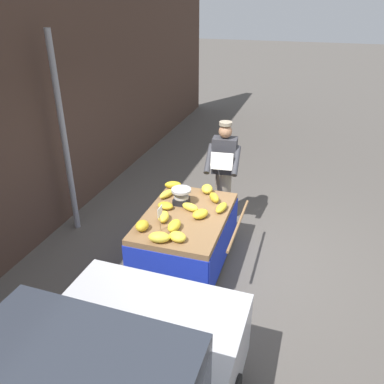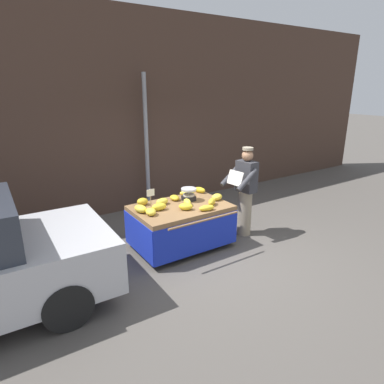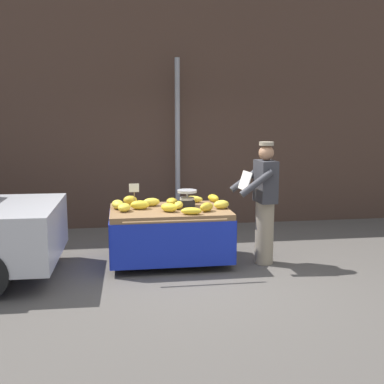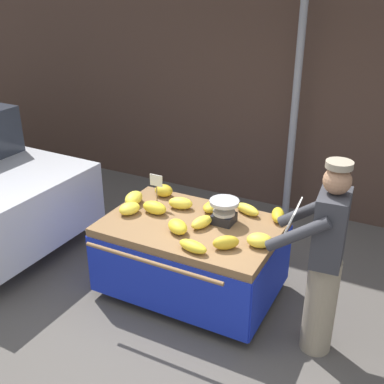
{
  "view_description": "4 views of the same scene",
  "coord_description": "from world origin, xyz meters",
  "px_view_note": "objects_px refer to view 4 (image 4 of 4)",
  "views": [
    {
      "loc": [
        -4.7,
        -0.84,
        3.45
      ],
      "look_at": [
        -0.1,
        0.61,
        1.0
      ],
      "focal_mm": 36.58,
      "sensor_mm": 36.0,
      "label": 1
    },
    {
      "loc": [
        -3.19,
        -4.06,
        2.78
      ],
      "look_at": [
        -0.04,
        0.73,
        0.95
      ],
      "focal_mm": 31.2,
      "sensor_mm": 36.0,
      "label": 2
    },
    {
      "loc": [
        -1.02,
        -5.97,
        2.1
      ],
      "look_at": [
        -0.03,
        0.66,
        1.0
      ],
      "focal_mm": 45.14,
      "sensor_mm": 36.0,
      "label": 3
    },
    {
      "loc": [
        1.48,
        -2.92,
        2.94
      ],
      "look_at": [
        -0.29,
        0.51,
        1.17
      ],
      "focal_mm": 44.65,
      "sensor_mm": 36.0,
      "label": 4
    }
  ],
  "objects_px": {
    "banana_bunch_2": "(193,246)",
    "banana_bunch_7": "(202,222)",
    "banana_bunch_3": "(278,215)",
    "banana_bunch_11": "(134,198)",
    "banana_cart": "(191,242)",
    "banana_bunch_8": "(226,243)",
    "banana_bunch_1": "(181,203)",
    "banana_bunch_12": "(260,240)",
    "street_pole": "(295,103)",
    "weighing_scale": "(224,211)",
    "price_sign": "(156,183)",
    "banana_bunch_9": "(129,209)",
    "banana_bunch_6": "(212,207)",
    "banana_bunch_5": "(164,191)",
    "banana_bunch_0": "(247,209)",
    "banana_bunch_4": "(178,227)",
    "banana_bunch_10": "(155,208)",
    "vendor_person": "(324,260)"
  },
  "relations": [
    {
      "from": "banana_bunch_2",
      "to": "banana_bunch_7",
      "type": "bearing_deg",
      "value": 106.21
    },
    {
      "from": "banana_bunch_3",
      "to": "banana_bunch_11",
      "type": "bearing_deg",
      "value": -166.61
    },
    {
      "from": "banana_cart",
      "to": "banana_bunch_8",
      "type": "bearing_deg",
      "value": -29.64
    },
    {
      "from": "banana_cart",
      "to": "banana_bunch_1",
      "type": "bearing_deg",
      "value": 136.08
    },
    {
      "from": "banana_cart",
      "to": "banana_bunch_11",
      "type": "distance_m",
      "value": 0.77
    },
    {
      "from": "banana_bunch_2",
      "to": "banana_bunch_12",
      "type": "relative_size",
      "value": 1.24
    },
    {
      "from": "street_pole",
      "to": "weighing_scale",
      "type": "height_order",
      "value": "street_pole"
    },
    {
      "from": "price_sign",
      "to": "banana_bunch_7",
      "type": "height_order",
      "value": "price_sign"
    },
    {
      "from": "banana_bunch_7",
      "to": "banana_bunch_8",
      "type": "height_order",
      "value": "banana_bunch_8"
    },
    {
      "from": "banana_cart",
      "to": "banana_bunch_9",
      "type": "bearing_deg",
      "value": -170.79
    },
    {
      "from": "price_sign",
      "to": "banana_bunch_2",
      "type": "height_order",
      "value": "price_sign"
    },
    {
      "from": "banana_bunch_12",
      "to": "banana_bunch_7",
      "type": "bearing_deg",
      "value": 172.5
    },
    {
      "from": "street_pole",
      "to": "banana_bunch_6",
      "type": "distance_m",
      "value": 1.86
    },
    {
      "from": "street_pole",
      "to": "banana_bunch_5",
      "type": "height_order",
      "value": "street_pole"
    },
    {
      "from": "banana_bunch_0",
      "to": "banana_bunch_9",
      "type": "bearing_deg",
      "value": -152.77
    },
    {
      "from": "banana_bunch_2",
      "to": "banana_bunch_11",
      "type": "bearing_deg",
      "value": 150.74
    },
    {
      "from": "banana_bunch_4",
      "to": "banana_bunch_6",
      "type": "height_order",
      "value": "banana_bunch_4"
    },
    {
      "from": "banana_bunch_6",
      "to": "banana_bunch_9",
      "type": "distance_m",
      "value": 0.81
    },
    {
      "from": "banana_bunch_2",
      "to": "banana_bunch_12",
      "type": "distance_m",
      "value": 0.58
    },
    {
      "from": "banana_bunch_4",
      "to": "banana_bunch_9",
      "type": "bearing_deg",
      "value": 169.73
    },
    {
      "from": "banana_bunch_0",
      "to": "banana_bunch_4",
      "type": "distance_m",
      "value": 0.77
    },
    {
      "from": "street_pole",
      "to": "banana_bunch_9",
      "type": "relative_size",
      "value": 13.77
    },
    {
      "from": "banana_bunch_6",
      "to": "banana_bunch_10",
      "type": "distance_m",
      "value": 0.57
    },
    {
      "from": "banana_bunch_4",
      "to": "banana_bunch_7",
      "type": "bearing_deg",
      "value": 51.44
    },
    {
      "from": "banana_bunch_1",
      "to": "vendor_person",
      "type": "distance_m",
      "value": 1.6
    },
    {
      "from": "banana_bunch_2",
      "to": "banana_bunch_7",
      "type": "height_order",
      "value": "banana_bunch_7"
    },
    {
      "from": "banana_bunch_1",
      "to": "banana_bunch_11",
      "type": "relative_size",
      "value": 0.94
    },
    {
      "from": "banana_bunch_3",
      "to": "banana_bunch_10",
      "type": "distance_m",
      "value": 1.2
    },
    {
      "from": "banana_bunch_4",
      "to": "banana_bunch_11",
      "type": "relative_size",
      "value": 0.9
    },
    {
      "from": "banana_bunch_5",
      "to": "banana_bunch_6",
      "type": "relative_size",
      "value": 0.9
    },
    {
      "from": "price_sign",
      "to": "banana_bunch_11",
      "type": "height_order",
      "value": "price_sign"
    },
    {
      "from": "price_sign",
      "to": "banana_bunch_2",
      "type": "bearing_deg",
      "value": -40.04
    },
    {
      "from": "banana_bunch_4",
      "to": "banana_bunch_8",
      "type": "xyz_separation_m",
      "value": [
        0.5,
        -0.06,
        0.0
      ]
    },
    {
      "from": "banana_bunch_6",
      "to": "banana_bunch_12",
      "type": "height_order",
      "value": "banana_bunch_12"
    },
    {
      "from": "price_sign",
      "to": "banana_bunch_8",
      "type": "bearing_deg",
      "value": -25.0
    },
    {
      "from": "banana_bunch_1",
      "to": "banana_bunch_12",
      "type": "relative_size",
      "value": 1.1
    },
    {
      "from": "banana_bunch_6",
      "to": "banana_bunch_12",
      "type": "bearing_deg",
      "value": -32.85
    },
    {
      "from": "weighing_scale",
      "to": "banana_bunch_8",
      "type": "distance_m",
      "value": 0.48
    },
    {
      "from": "street_pole",
      "to": "banana_bunch_8",
      "type": "distance_m",
      "value": 2.39
    },
    {
      "from": "banana_cart",
      "to": "banana_bunch_2",
      "type": "bearing_deg",
      "value": -60.7
    },
    {
      "from": "banana_bunch_2",
      "to": "banana_bunch_5",
      "type": "xyz_separation_m",
      "value": [
        -0.78,
        0.84,
        0.02
      ]
    },
    {
      "from": "banana_bunch_3",
      "to": "vendor_person",
      "type": "height_order",
      "value": "vendor_person"
    },
    {
      "from": "weighing_scale",
      "to": "banana_bunch_10",
      "type": "xyz_separation_m",
      "value": [
        -0.68,
        -0.14,
        -0.06
      ]
    },
    {
      "from": "weighing_scale",
      "to": "banana_bunch_10",
      "type": "relative_size",
      "value": 1.07
    },
    {
      "from": "street_pole",
      "to": "banana_bunch_3",
      "type": "distance_m",
      "value": 1.75
    },
    {
      "from": "banana_bunch_7",
      "to": "banana_bunch_9",
      "type": "height_order",
      "value": "banana_bunch_9"
    },
    {
      "from": "street_pole",
      "to": "banana_bunch_10",
      "type": "distance_m",
      "value": 2.25
    },
    {
      "from": "banana_bunch_3",
      "to": "banana_bunch_5",
      "type": "height_order",
      "value": "banana_bunch_5"
    },
    {
      "from": "banana_bunch_2",
      "to": "banana_bunch_8",
      "type": "relative_size",
      "value": 1.2
    },
    {
      "from": "banana_bunch_9",
      "to": "weighing_scale",
      "type": "bearing_deg",
      "value": 16.09
    }
  ]
}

